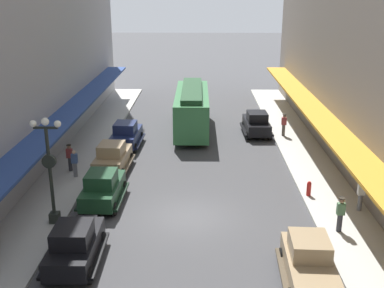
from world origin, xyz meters
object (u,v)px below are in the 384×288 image
Objects in this scene: parked_car_1 at (75,244)px; pedestrian_2 at (75,163)px; parked_car_5 at (113,156)px; pedestrian_4 at (70,157)px; pedestrian_5 at (340,214)px; parked_car_0 at (126,134)px; parked_car_2 at (103,187)px; pedestrian_0 at (361,194)px; fire_hydrant at (309,188)px; streetcar at (192,108)px; parked_car_3 at (309,262)px; pedestrian_1 at (284,125)px; lamp_post_with_clock at (50,167)px; parked_car_4 at (257,123)px.

parked_car_1 is 2.61× the size of pedestrian_2.
pedestrian_4 is at bearing -170.60° from parked_car_5.
pedestrian_4 is 1.00× the size of pedestrian_5.
parked_car_5 is 2.56m from pedestrian_4.
parked_car_0 is 9.33m from parked_car_2.
fire_hydrant is at bearing 141.23° from pedestrian_0.
fire_hydrant is 0.49× the size of pedestrian_5.
parked_car_3 is at bearing -76.49° from streetcar.
pedestrian_5 is (11.44, 2.71, 0.07)m from parked_car_1.
pedestrian_4 is at bearing -152.14° from pedestrian_1.
fire_hydrant is 13.44m from pedestrian_2.
parked_car_2 reaches higher than pedestrian_2.
pedestrian_2 is at bearing 164.91° from pedestrian_0.
lamp_post_with_clock is (-1.86, 3.32, 2.04)m from parked_car_1.
pedestrian_1 is at bearing 46.02° from parked_car_2.
streetcar is at bearing 77.04° from parked_car_1.
streetcar is 5.76× the size of pedestrian_0.
fire_hydrant is at bearing -82.29° from parked_car_4.
parked_car_3 reaches higher than pedestrian_1.
pedestrian_0 and pedestrian_5 have the same top height.
pedestrian_5 is at bearing -46.63° from parked_car_0.
streetcar is (4.37, 19.00, 0.96)m from parked_car_1.
pedestrian_2 is at bearing 124.84° from parked_car_2.
fire_hydrant is 0.49× the size of pedestrian_0.
pedestrian_2 is (-15.39, 4.15, -0.02)m from pedestrian_0.
parked_car_1 is 0.99× the size of parked_car_5.
parked_car_5 is at bearing 161.60° from fire_hydrant.
parked_car_1 is at bearing -88.14° from parked_car_5.
parked_car_1 reaches higher than pedestrian_1.
parked_car_4 is 2.58× the size of pedestrian_5.
parked_car_5 reaches higher than pedestrian_1.
lamp_post_with_clock reaches higher than pedestrian_5.
parked_car_3 is 0.45× the size of streetcar.
parked_car_4 is 0.83× the size of lamp_post_with_clock.
parked_car_5 reaches higher than pedestrian_2.
parked_car_1 and parked_car_4 have the same top height.
lamp_post_with_clock is (-11.06, 4.46, 2.04)m from parked_car_3.
parked_car_0 and parked_car_2 have the same top height.
pedestrian_4 is at bearing 98.64° from lamp_post_with_clock.
parked_car_1 is 9.28m from parked_car_3.
streetcar is 5.76× the size of pedestrian_4.
pedestrian_2 is (-2.12, -6.00, 0.05)m from parked_car_0.
parked_car_4 and parked_car_5 have the same top height.
pedestrian_2 is at bearing -59.49° from pedestrian_4.
parked_car_5 is 13.62m from pedestrian_1.
pedestrian_1 is 1.00× the size of pedestrian_4.
streetcar is at bearing 113.46° from pedestrian_5.
parked_car_1 is 0.99× the size of parked_car_3.
streetcar is 17.78m from pedestrian_5.
fire_hydrant is 2.82m from pedestrian_0.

